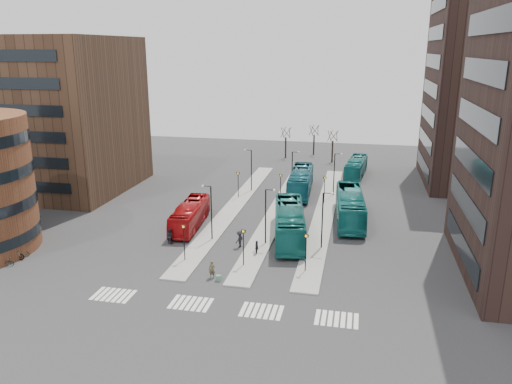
% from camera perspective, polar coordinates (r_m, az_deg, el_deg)
% --- Properties ---
extents(ground, '(160.00, 160.00, 0.00)m').
position_cam_1_polar(ground, '(39.21, -8.02, -15.39)').
color(ground, '#2A2A2D').
rests_on(ground, ground).
extents(island_left, '(2.50, 45.00, 0.15)m').
position_cam_1_polar(island_left, '(66.49, -2.53, -1.67)').
color(island_left, gray).
rests_on(island_left, ground).
extents(island_mid, '(2.50, 45.00, 0.15)m').
position_cam_1_polar(island_mid, '(65.30, 2.58, -2.00)').
color(island_mid, gray).
rests_on(island_mid, ground).
extents(island_right, '(2.50, 45.00, 0.15)m').
position_cam_1_polar(island_right, '(64.65, 7.83, -2.33)').
color(island_right, gray).
rests_on(island_right, ground).
extents(suitcase, '(0.46, 0.38, 0.53)m').
position_cam_1_polar(suitcase, '(46.14, -4.30, -9.78)').
color(suitcase, navy).
rests_on(suitcase, ground).
extents(red_bus, '(3.27, 10.71, 2.94)m').
position_cam_1_polar(red_bus, '(59.25, -7.55, -2.63)').
color(red_bus, '#A60C0F').
rests_on(red_bus, ground).
extents(teal_bus_a, '(5.26, 13.55, 3.68)m').
position_cam_1_polar(teal_bus_a, '(55.30, 3.83, -3.50)').
color(teal_bus_a, '#135F5A').
rests_on(teal_bus_a, ground).
extents(teal_bus_b, '(3.53, 12.77, 3.52)m').
position_cam_1_polar(teal_bus_b, '(72.63, 5.12, 1.22)').
color(teal_bus_b, '#155F6D').
rests_on(teal_bus_b, ground).
extents(teal_bus_c, '(4.09, 13.45, 3.69)m').
position_cam_1_polar(teal_bus_c, '(61.74, 10.69, -1.63)').
color(teal_bus_c, '#156B6A').
rests_on(teal_bus_c, ground).
extents(teal_bus_d, '(3.71, 11.09, 3.03)m').
position_cam_1_polar(teal_bus_d, '(83.60, 11.35, 2.78)').
color(teal_bus_d, '#156D6D').
rests_on(teal_bus_d, ground).
extents(traveller, '(0.64, 0.44, 1.69)m').
position_cam_1_polar(traveller, '(46.48, -5.05, -8.80)').
color(traveller, '#4D482E').
rests_on(traveller, ground).
extents(commuter_a, '(1.02, 0.93, 1.71)m').
position_cam_1_polar(commuter_a, '(54.84, -9.83, -4.98)').
color(commuter_a, black).
rests_on(commuter_a, ground).
extents(commuter_b, '(0.71, 0.99, 1.55)m').
position_cam_1_polar(commuter_b, '(51.15, 0.09, -6.41)').
color(commuter_b, black).
rests_on(commuter_b, ground).
extents(commuter_c, '(1.03, 1.32, 1.80)m').
position_cam_1_polar(commuter_c, '(53.12, -1.91, -5.40)').
color(commuter_c, black).
rests_on(commuter_c, ground).
extents(bicycle_near, '(1.60, 0.85, 0.80)m').
position_cam_1_polar(bicycle_near, '(54.53, -26.70, -7.20)').
color(bicycle_near, gray).
rests_on(bicycle_near, ground).
extents(bicycle_mid, '(1.84, 1.22, 1.08)m').
position_cam_1_polar(bicycle_mid, '(55.41, -25.89, -6.57)').
color(bicycle_mid, gray).
rests_on(bicycle_mid, ground).
extents(bicycle_far, '(1.64, 0.76, 0.83)m').
position_cam_1_polar(bicycle_far, '(56.24, -25.20, -6.29)').
color(bicycle_far, gray).
rests_on(bicycle_far, ground).
extents(crosswalk_stripes, '(22.35, 2.40, 0.01)m').
position_cam_1_polar(crosswalk_stripes, '(42.00, -3.82, -12.95)').
color(crosswalk_stripes, silver).
rests_on(crosswalk_stripes, ground).
extents(office_block, '(25.00, 20.12, 22.00)m').
position_cam_1_polar(office_block, '(80.39, -23.28, 8.14)').
color(office_block, '#462F20').
rests_on(office_block, ground).
extents(tower_far, '(20.12, 20.00, 30.00)m').
position_cam_1_polar(tower_far, '(83.82, 26.26, 10.84)').
color(tower_far, black).
rests_on(tower_far, ground).
extents(sign_poles, '(12.45, 22.12, 3.65)m').
position_cam_1_polar(sign_poles, '(58.09, 1.07, -1.90)').
color(sign_poles, black).
rests_on(sign_poles, ground).
extents(lamp_posts, '(14.04, 20.24, 6.12)m').
position_cam_1_polar(lamp_posts, '(62.30, 2.89, 0.46)').
color(lamp_posts, black).
rests_on(lamp_posts, ground).
extents(bare_trees, '(10.97, 8.14, 5.90)m').
position_cam_1_polar(bare_trees, '(96.01, 6.24, 5.45)').
color(bare_trees, black).
rests_on(bare_trees, ground).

